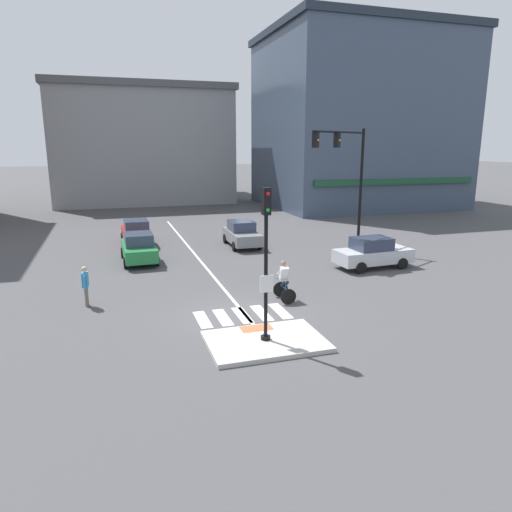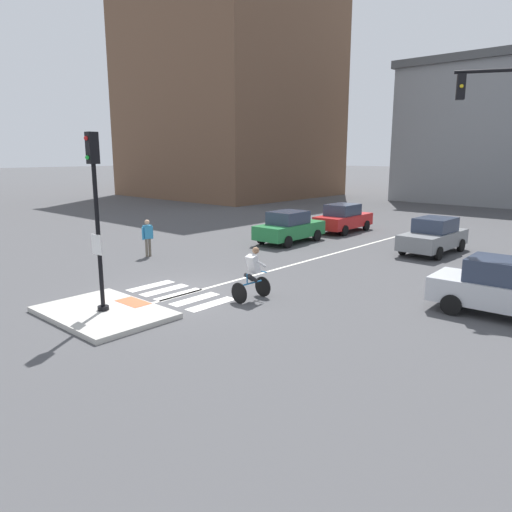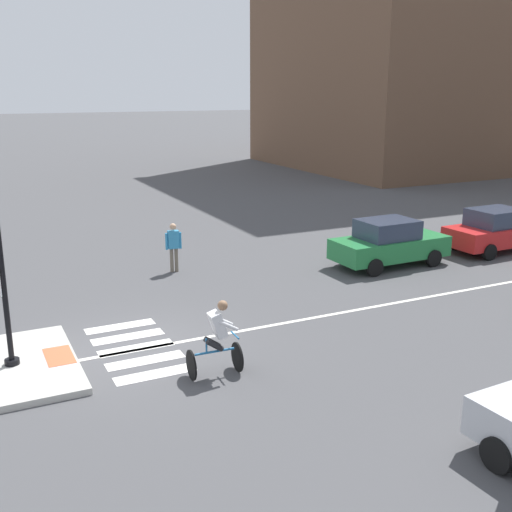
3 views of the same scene
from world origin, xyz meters
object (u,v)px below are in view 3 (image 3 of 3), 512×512
cyclist (217,337)px  pedestrian_at_curb_left (173,243)px  car_red_westbound_distant (497,230)px  car_green_westbound_far (389,243)px

cyclist → pedestrian_at_curb_left: 8.07m
car_red_westbound_distant → pedestrian_at_curb_left: pedestrian_at_curb_left is taller
cyclist → pedestrian_at_curb_left: size_ratio=1.01×
car_red_westbound_distant → pedestrian_at_curb_left: size_ratio=2.49×
cyclist → pedestrian_at_curb_left: cyclist is taller
car_red_westbound_distant → cyclist: size_ratio=2.47×
cyclist → pedestrian_at_curb_left: (-7.89, 1.68, 0.11)m
car_red_westbound_distant → cyclist: (5.18, -13.57, 0.06)m
cyclist → pedestrian_at_curb_left: bearing=167.9°
car_green_westbound_far → cyclist: size_ratio=2.46×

